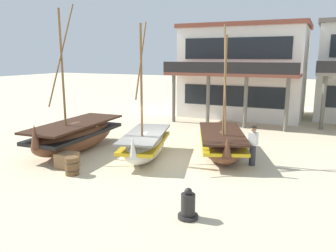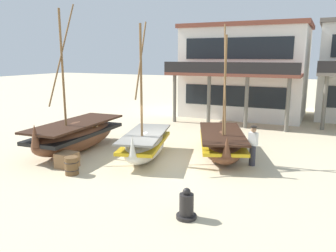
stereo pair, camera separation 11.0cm
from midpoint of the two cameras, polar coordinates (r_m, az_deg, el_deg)
The scene contains 9 objects.
ground_plane at distance 14.72m, azimuth -1.87°, elevation -6.07°, with size 120.00×120.00×0.00m, color beige.
fishing_boat_near_left at distance 15.41m, azimuth 8.88°, elevation -2.89°, with size 3.40×5.00×5.86m.
fishing_boat_centre_large at distance 16.81m, azimuth -15.59°, elevation -1.52°, with size 2.36×5.67×6.83m.
fishing_boat_far_right at distance 15.04m, azimuth -4.12°, elevation -3.10°, with size 2.66×4.52×5.95m.
fisherman_by_hull at distance 14.43m, azimuth 13.98°, elevation -3.33°, with size 0.40×0.30×1.68m.
capstan_winch at distance 9.75m, azimuth 3.09°, elevation -13.43°, with size 0.58×0.58×0.91m.
wooden_barrel at distance 13.59m, azimuth -16.20°, elevation -6.52°, with size 0.56×0.56×0.70m.
cargo_crate at distance 14.50m, azimuth -16.95°, elevation -5.57°, with size 0.75×0.75×0.62m, color olive.
harbor_building_main at distance 26.50m, azimuth 12.63°, elevation 9.10°, with size 9.03×8.19×6.78m.
Camera 1 is at (6.31, -12.51, 4.51)m, focal length 35.95 mm.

